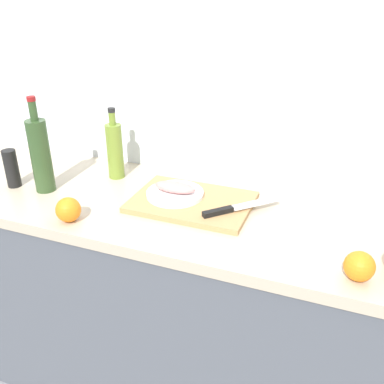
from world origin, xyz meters
TOP-DOWN VIEW (x-y plane):
  - ground_plane at (0.00, 0.00)m, footprint 12.00×12.00m
  - back_wall at (0.00, 0.33)m, footprint 3.20×0.05m
  - kitchen_counter at (0.00, 0.00)m, footprint 2.00×0.60m
  - cutting_board at (0.20, 0.03)m, footprint 0.42×0.30m
  - white_plate at (0.13, 0.04)m, footprint 0.21×0.21m
  - fish_fillet at (0.13, 0.04)m, footprint 0.16×0.07m
  - chef_knife at (0.36, -0.00)m, footprint 0.22×0.23m
  - olive_oil_bottle at (-0.17, 0.14)m, footprint 0.06×0.06m
  - wine_bottle at (-0.37, -0.06)m, footprint 0.07×0.07m
  - orange_0 at (-0.14, -0.23)m, footprint 0.08×0.08m
  - orange_1 at (0.77, -0.21)m, footprint 0.08×0.08m
  - pepper_mill at (-0.50, -0.08)m, footprint 0.05×0.05m

SIDE VIEW (x-z plane):
  - ground_plane at x=0.00m, z-range 0.00..0.00m
  - kitchen_counter at x=0.00m, z-range 0.00..0.90m
  - cutting_board at x=0.20m, z-range 0.90..0.92m
  - white_plate at x=0.13m, z-range 0.92..0.93m
  - chef_knife at x=0.36m, z-range 0.92..0.94m
  - orange_1 at x=0.77m, z-range 0.90..0.98m
  - orange_0 at x=-0.14m, z-range 0.90..0.98m
  - fish_fillet at x=0.13m, z-range 0.94..0.97m
  - pepper_mill at x=-0.50m, z-range 0.90..1.05m
  - olive_oil_bottle at x=-0.17m, z-range 0.87..1.16m
  - wine_bottle at x=-0.37m, z-range 0.87..1.23m
  - back_wall at x=0.00m, z-range 0.00..2.50m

